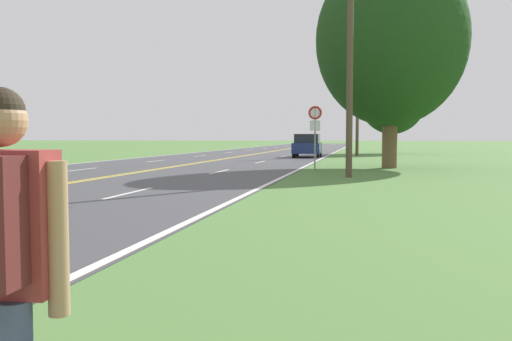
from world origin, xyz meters
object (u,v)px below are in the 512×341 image
object	(u,v)px
traffic_sign	(315,122)
tree_mid_treeline	(391,40)
tree_right_cluster	(393,94)
car_dark_blue_van_mid_near	(307,145)

from	to	relation	value
traffic_sign	tree_mid_treeline	world-z (taller)	tree_mid_treeline
traffic_sign	tree_mid_treeline	bearing A→B (deg)	47.92
traffic_sign	tree_right_cluster	world-z (taller)	tree_right_cluster
tree_right_cluster	car_dark_blue_van_mid_near	world-z (taller)	tree_right_cluster
tree_mid_treeline	tree_right_cluster	world-z (taller)	tree_mid_treeline
tree_mid_treeline	tree_right_cluster	distance (m)	23.24
car_dark_blue_van_mid_near	tree_right_cluster	bearing A→B (deg)	146.02
traffic_sign	car_dark_blue_van_mid_near	bearing A→B (deg)	97.35
tree_right_cluster	car_dark_blue_van_mid_near	bearing A→B (deg)	-122.07
tree_right_cluster	car_dark_blue_van_mid_near	size ratio (longest dim) A/B	2.12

